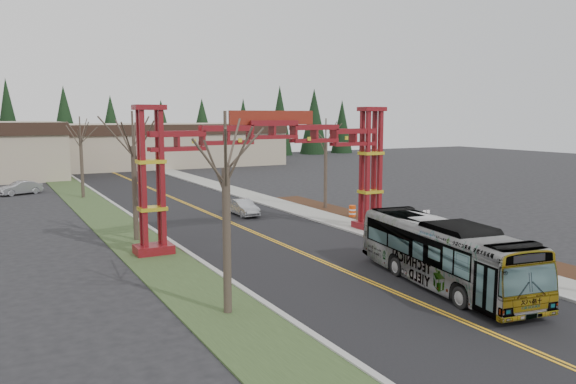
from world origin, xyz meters
TOP-DOWN VIEW (x-y plane):
  - ground at (0.00, 0.00)m, footprint 200.00×200.00m
  - road at (0.00, 25.00)m, footprint 12.00×110.00m
  - lane_line_left at (-0.12, 25.00)m, footprint 0.12×100.00m
  - lane_line_right at (0.12, 25.00)m, footprint 0.12×100.00m
  - curb_right at (6.15, 25.00)m, footprint 0.30×110.00m
  - sidewalk_right at (7.60, 25.00)m, footprint 2.60×110.00m
  - landscape_strip at (10.20, 10.00)m, footprint 2.60×50.00m
  - grass_median at (-8.00, 25.00)m, footprint 4.00×110.00m
  - curb_left at (-6.15, 25.00)m, footprint 0.30×110.00m
  - gateway_arch at (0.00, 18.00)m, footprint 18.20×1.60m
  - retail_building_east at (10.00, 79.95)m, footprint 38.00×20.30m
  - conifer_treeline at (0.25, 92.00)m, footprint 116.10×5.60m
  - transit_bus at (2.72, 5.02)m, footprint 4.47×11.95m
  - silver_sedan at (2.21, 27.79)m, footprint 1.44×4.04m
  - parked_car_far_a at (-13.47, 50.57)m, footprint 4.60×3.04m
  - bare_tree_median_near at (-8.00, 6.39)m, footprint 3.49×3.49m
  - bare_tree_median_mid at (-8.00, 22.28)m, footprint 3.46×3.46m
  - bare_tree_median_far at (-8.00, 44.72)m, footprint 3.25×3.25m
  - bare_tree_right_far at (10.00, 27.27)m, footprint 3.05×3.05m
  - street_sign at (8.90, 13.04)m, footprint 0.47×0.14m
  - barrel_south at (9.86, 15.74)m, footprint 0.48×0.48m
  - barrel_mid at (9.47, 18.91)m, footprint 0.51×0.51m
  - barrel_north at (9.55, 22.42)m, footprint 0.56×0.56m

SIDE VIEW (x-z plane):
  - ground at x=0.00m, z-range 0.00..0.00m
  - road at x=0.00m, z-range 0.00..0.02m
  - lane_line_left at x=-0.12m, z-range 0.02..0.03m
  - lane_line_right at x=0.12m, z-range 0.02..0.03m
  - grass_median at x=-8.00m, z-range 0.00..0.08m
  - landscape_strip at x=10.20m, z-range 0.00..0.12m
  - curb_right at x=6.15m, z-range 0.00..0.15m
  - curb_left at x=-6.15m, z-range 0.00..0.15m
  - sidewalk_right at x=7.60m, z-range 0.01..0.15m
  - barrel_south at x=9.86m, z-range 0.00..0.90m
  - barrel_mid at x=9.47m, z-range 0.00..0.94m
  - barrel_north at x=9.55m, z-range 0.00..1.04m
  - silver_sedan at x=2.21m, z-range 0.00..1.33m
  - parked_car_far_a at x=-13.47m, z-range 0.00..1.43m
  - street_sign at x=8.90m, z-range 0.46..2.54m
  - transit_bus at x=2.72m, z-range 0.00..3.25m
  - retail_building_east at x=10.00m, z-range 0.01..7.01m
  - gateway_arch at x=0.00m, z-range 1.53..10.43m
  - bare_tree_right_far at x=10.00m, z-range 1.97..10.03m
  - bare_tree_median_far at x=-8.00m, z-range 1.93..10.17m
  - bare_tree_median_near at x=-8.00m, z-range 1.88..10.34m
  - bare_tree_median_mid at x=-8.00m, z-range 1.96..10.54m
  - conifer_treeline at x=0.25m, z-range -0.01..12.99m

